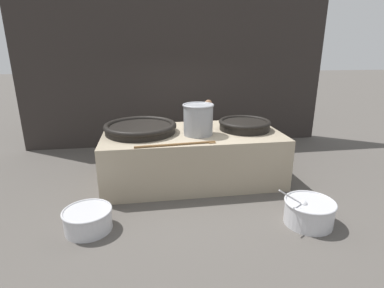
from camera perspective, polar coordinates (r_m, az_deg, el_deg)
ground_plane at (r=6.54m, az=0.00°, el=-6.50°), size 60.00×60.00×0.00m
back_wall at (r=8.58m, az=-2.82°, el=14.28°), size 8.47×0.24×4.34m
hearth_platform at (r=6.35m, az=0.00°, el=-2.23°), size 3.63×1.87×1.04m
giant_wok_near at (r=6.21m, az=-9.78°, el=3.08°), size 1.48×1.48×0.20m
giant_wok_far at (r=6.46m, az=9.97°, el=3.69°), size 1.09×1.09×0.21m
stock_pot at (r=5.93m, az=1.19°, el=4.78°), size 0.62×0.62×0.62m
stirring_paddle at (r=5.35m, az=-2.47°, el=-0.03°), size 1.47×0.18×0.04m
cook at (r=7.72m, az=3.00°, el=3.51°), size 0.41×0.58×1.46m
prep_bowl_vegetables at (r=5.22m, az=21.39°, el=-11.82°), size 1.02×0.80×0.71m
prep_bowl_meat at (r=5.01m, az=-19.22°, el=-13.29°), size 0.75×0.75×0.35m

